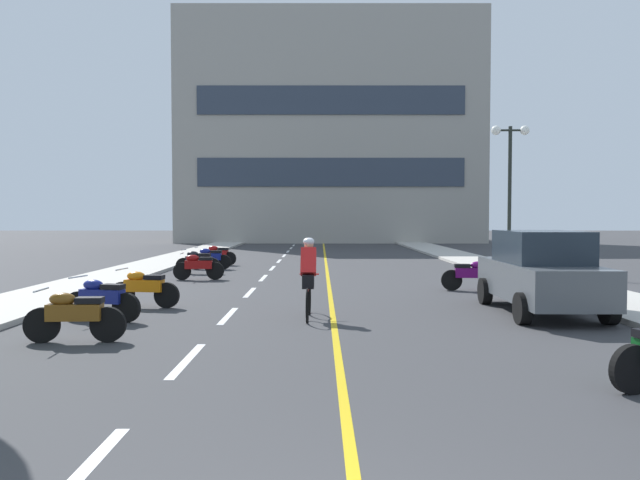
{
  "coord_description": "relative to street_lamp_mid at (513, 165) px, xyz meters",
  "views": [
    {
      "loc": [
        -0.02,
        -2.83,
        2.13
      ],
      "look_at": [
        -0.11,
        15.5,
        1.42
      ],
      "focal_mm": 33.72,
      "sensor_mm": 36.0,
      "label": 1
    }
  ],
  "objects": [
    {
      "name": "lane_dash_0",
      "position": [
        -9.26,
        -18.25,
        -4.1
      ],
      "size": [
        0.14,
        2.2,
        0.01
      ],
      "primitive_type": "cube",
      "color": "silver",
      "rests_on": "ground"
    },
    {
      "name": "motorcycle_9",
      "position": [
        -11.82,
        3.34,
        -3.63
      ],
      "size": [
        1.68,
        0.64,
        0.92
      ],
      "color": "black",
      "rests_on": "ground"
    },
    {
      "name": "curb_left",
      "position": [
        -14.46,
        3.75,
        -4.05
      ],
      "size": [
        2.4,
        72.0,
        0.12
      ],
      "primitive_type": "cube",
      "color": "#B7B2A8",
      "rests_on": "ground"
    },
    {
      "name": "lane_dash_3",
      "position": [
        -9.26,
        -6.25,
        -4.1
      ],
      "size": [
        0.14,
        2.2,
        0.01
      ],
      "primitive_type": "cube",
      "color": "silver",
      "rests_on": "ground"
    },
    {
      "name": "motorcycle_2",
      "position": [
        -11.44,
        -13.0,
        -3.63
      ],
      "size": [
        1.7,
        0.6,
        0.92
      ],
      "color": "black",
      "rests_on": "ground"
    },
    {
      "name": "lane_dash_9",
      "position": [
        -9.26,
        17.75,
        -4.1
      ],
      "size": [
        0.14,
        2.2,
        0.01
      ],
      "primitive_type": "cube",
      "color": "silver",
      "rests_on": "ground"
    },
    {
      "name": "lane_dash_10",
      "position": [
        -9.26,
        21.75,
        -4.1
      ],
      "size": [
        0.14,
        2.2,
        0.01
      ],
      "primitive_type": "cube",
      "color": "silver",
      "rests_on": "ground"
    },
    {
      "name": "lane_dash_7",
      "position": [
        -9.26,
        9.75,
        -4.1
      ],
      "size": [
        0.14,
        2.2,
        0.01
      ],
      "primitive_type": "cube",
      "color": "silver",
      "rests_on": "ground"
    },
    {
      "name": "motorcycle_5",
      "position": [
        -2.92,
        -5.86,
        -3.63
      ],
      "size": [
        1.7,
        0.6,
        0.92
      ],
      "color": "black",
      "rests_on": "ground"
    },
    {
      "name": "motorcycle_6",
      "position": [
        -11.39,
        -2.89,
        -3.63
      ],
      "size": [
        1.7,
        0.6,
        0.92
      ],
      "color": "black",
      "rests_on": "ground"
    },
    {
      "name": "lane_dash_2",
      "position": [
        -9.26,
        -10.25,
        -4.1
      ],
      "size": [
        0.14,
        2.2,
        0.01
      ],
      "primitive_type": "cube",
      "color": "silver",
      "rests_on": "ground"
    },
    {
      "name": "motorcycle_7",
      "position": [
        -11.85,
        -0.74,
        -3.63
      ],
      "size": [
        1.7,
        0.6,
        0.92
      ],
      "color": "black",
      "rests_on": "ground"
    },
    {
      "name": "motorcycle_8",
      "position": [
        -11.75,
        1.15,
        -3.63
      ],
      "size": [
        1.7,
        0.6,
        0.92
      ],
      "color": "black",
      "rests_on": "ground"
    },
    {
      "name": "lane_dash_4",
      "position": [
        -9.26,
        -2.25,
        -4.1
      ],
      "size": [
        0.14,
        2.2,
        0.01
      ],
      "primitive_type": "cube",
      "color": "silver",
      "rests_on": "ground"
    },
    {
      "name": "motorcycle_4",
      "position": [
        -11.42,
        -9.08,
        -3.63
      ],
      "size": [
        1.7,
        0.6,
        0.92
      ],
      "color": "black",
      "rests_on": "ground"
    },
    {
      "name": "cyclist_rider",
      "position": [
        -7.53,
        -10.56,
        -3.22
      ],
      "size": [
        0.42,
        1.77,
        1.71
      ],
      "color": "black",
      "rests_on": "ground"
    },
    {
      "name": "ground_plane",
      "position": [
        -7.26,
        0.75,
        -4.11
      ],
      "size": [
        140.0,
        140.0,
        0.0
      ],
      "primitive_type": "plane",
      "color": "#38383A"
    },
    {
      "name": "lane_dash_5",
      "position": [
        -9.26,
        1.75,
        -4.1
      ],
      "size": [
        0.14,
        2.2,
        0.01
      ],
      "primitive_type": "cube",
      "color": "silver",
      "rests_on": "ground"
    },
    {
      "name": "centre_line_yellow",
      "position": [
        -7.01,
        3.75,
        -4.1
      ],
      "size": [
        0.12,
        66.0,
        0.01
      ],
      "primitive_type": "cube",
      "color": "gold",
      "rests_on": "ground"
    },
    {
      "name": "street_lamp_mid",
      "position": [
        0.0,
        0.0,
        0.0
      ],
      "size": [
        1.46,
        0.36,
        5.5
      ],
      "color": "black",
      "rests_on": "curb_right"
    },
    {
      "name": "parked_car_near",
      "position": [
        -2.42,
        -9.91,
        -3.19
      ],
      "size": [
        1.96,
        4.22,
        1.82
      ],
      "color": "black",
      "rests_on": "ground"
    },
    {
      "name": "office_building",
      "position": [
        -6.42,
        29.55,
        5.36
      ],
      "size": [
        25.24,
        9.72,
        18.93
      ],
      "color": "#9E998E",
      "rests_on": "ground"
    },
    {
      "name": "lane_dash_6",
      "position": [
        -9.26,
        5.75,
        -4.1
      ],
      "size": [
        0.14,
        2.2,
        0.01
      ],
      "primitive_type": "cube",
      "color": "silver",
      "rests_on": "ground"
    },
    {
      "name": "lane_dash_8",
      "position": [
        -9.26,
        13.75,
        -4.1
      ],
      "size": [
        0.14,
        2.2,
        0.01
      ],
      "primitive_type": "cube",
      "color": "silver",
      "rests_on": "ground"
    },
    {
      "name": "motorcycle_3",
      "position": [
        -11.73,
        -10.95,
        -3.63
      ],
      "size": [
        1.67,
        0.68,
        0.92
      ],
      "color": "black",
      "rests_on": "ground"
    },
    {
      "name": "curb_right",
      "position": [
        -0.06,
        3.75,
        -4.05
      ],
      "size": [
        2.4,
        72.0,
        0.12
      ],
      "primitive_type": "cube",
      "color": "#B7B2A8",
      "rests_on": "ground"
    },
    {
      "name": "lane_dash_11",
      "position": [
        -9.26,
        25.75,
        -4.1
      ],
      "size": [
        0.14,
        2.2,
        0.01
      ],
      "primitive_type": "cube",
      "color": "silver",
      "rests_on": "ground"
    },
    {
      "name": "lane_dash_1",
      "position": [
        -9.26,
        -14.25,
        -4.1
      ],
      "size": [
        0.14,
        2.2,
        0.01
      ],
      "primitive_type": "cube",
      "color": "silver",
      "rests_on": "ground"
    }
  ]
}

